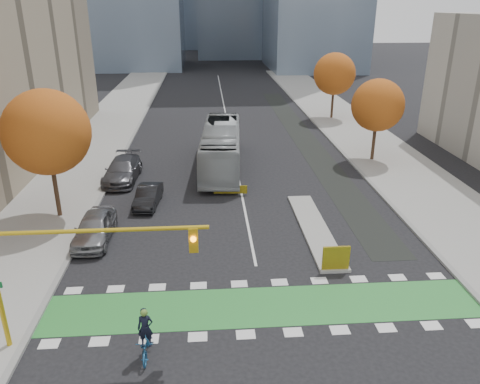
{
  "coord_description": "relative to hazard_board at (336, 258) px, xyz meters",
  "views": [
    {
      "loc": [
        -2.38,
        -16.17,
        12.84
      ],
      "look_at": [
        -0.62,
        8.06,
        3.0
      ],
      "focal_mm": 35.0,
      "sensor_mm": 36.0,
      "label": 1
    }
  ],
  "objects": [
    {
      "name": "ground",
      "position": [
        -4.0,
        -4.2,
        -0.8
      ],
      "size": [
        300.0,
        300.0,
        0.0
      ],
      "primitive_type": "plane",
      "color": "black",
      "rests_on": "ground"
    },
    {
      "name": "sidewalk_west",
      "position": [
        -17.5,
        15.8,
        -0.73
      ],
      "size": [
        7.0,
        120.0,
        0.15
      ],
      "primitive_type": "cube",
      "color": "gray",
      "rests_on": "ground"
    },
    {
      "name": "sidewalk_east",
      "position": [
        9.5,
        15.8,
        -0.73
      ],
      "size": [
        7.0,
        120.0,
        0.15
      ],
      "primitive_type": "cube",
      "color": "gray",
      "rests_on": "ground"
    },
    {
      "name": "curb_west",
      "position": [
        -14.0,
        15.8,
        -0.73
      ],
      "size": [
        0.3,
        120.0,
        0.16
      ],
      "primitive_type": "cube",
      "color": "gray",
      "rests_on": "ground"
    },
    {
      "name": "curb_east",
      "position": [
        6.0,
        15.8,
        -0.73
      ],
      "size": [
        0.3,
        120.0,
        0.16
      ],
      "primitive_type": "cube",
      "color": "gray",
      "rests_on": "ground"
    },
    {
      "name": "bike_crossing",
      "position": [
        -4.0,
        -2.7,
        -0.79
      ],
      "size": [
        20.0,
        3.0,
        0.01
      ],
      "primitive_type": "cube",
      "color": "#2A8233",
      "rests_on": "ground"
    },
    {
      "name": "centre_line",
      "position": [
        -4.0,
        35.8,
        -0.8
      ],
      "size": [
        0.15,
        70.0,
        0.01
      ],
      "primitive_type": "cube",
      "color": "silver",
      "rests_on": "ground"
    },
    {
      "name": "bike_lane_paint",
      "position": [
        3.5,
        25.8,
        -0.8
      ],
      "size": [
        2.5,
        50.0,
        0.01
      ],
      "primitive_type": "cube",
      "color": "black",
      "rests_on": "ground"
    },
    {
      "name": "median_island",
      "position": [
        0.0,
        4.8,
        -0.72
      ],
      "size": [
        1.6,
        10.0,
        0.16
      ],
      "primitive_type": "cube",
      "color": "gray",
      "rests_on": "ground"
    },
    {
      "name": "hazard_board",
      "position": [
        0.0,
        0.0,
        0.0
      ],
      "size": [
        1.4,
        0.12,
        1.3
      ],
      "primitive_type": "cube",
      "color": "yellow",
      "rests_on": "median_island"
    },
    {
      "name": "tree_west",
      "position": [
        -16.0,
        7.8,
        4.82
      ],
      "size": [
        5.2,
        5.2,
        8.22
      ],
      "color": "#332114",
      "rests_on": "ground"
    },
    {
      "name": "tree_east_near",
      "position": [
        8.0,
        17.8,
        4.06
      ],
      "size": [
        4.4,
        4.4,
        7.08
      ],
      "color": "#332114",
      "rests_on": "ground"
    },
    {
      "name": "tree_east_far",
      "position": [
        8.5,
        33.8,
        4.44
      ],
      "size": [
        4.8,
        4.8,
        7.65
      ],
      "color": "#332114",
      "rests_on": "ground"
    },
    {
      "name": "traffic_signal_west",
      "position": [
        -11.93,
        -4.71,
        3.23
      ],
      "size": [
        8.53,
        0.56,
        5.2
      ],
      "color": "#BF9914",
      "rests_on": "ground"
    },
    {
      "name": "cyclist",
      "position": [
        -8.94,
        -5.54,
        -0.08
      ],
      "size": [
        0.68,
        1.87,
        2.14
      ],
      "rotation": [
        0.0,
        0.0,
        -0.02
      ],
      "color": "#1B507F",
      "rests_on": "ground"
    },
    {
      "name": "bus",
      "position": [
        -5.24,
        16.82,
        0.98
      ],
      "size": [
        3.86,
        12.99,
        3.57
      ],
      "primitive_type": "imported",
      "rotation": [
        0.0,
        0.0,
        -0.07
      ],
      "color": "#9FA4A6",
      "rests_on": "ground"
    },
    {
      "name": "parked_car_a",
      "position": [
        -13.0,
        4.36,
        0.02
      ],
      "size": [
        2.06,
        4.87,
        1.64
      ],
      "primitive_type": "imported",
      "rotation": [
        0.0,
        0.0,
        -0.02
      ],
      "color": "gray",
      "rests_on": "ground"
    },
    {
      "name": "parked_car_b",
      "position": [
        -10.5,
        9.36,
        -0.14
      ],
      "size": [
        1.78,
        4.14,
        1.33
      ],
      "primitive_type": "imported",
      "rotation": [
        0.0,
        0.0,
        -0.1
      ],
      "color": "black",
      "rests_on": "ground"
    },
    {
      "name": "parked_car_c",
      "position": [
        -13.0,
        14.36,
        0.04
      ],
      "size": [
        2.65,
        5.92,
        1.69
      ],
      "primitive_type": "imported",
      "rotation": [
        0.0,
        0.0,
        -0.05
      ],
      "color": "#505055",
      "rests_on": "ground"
    }
  ]
}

